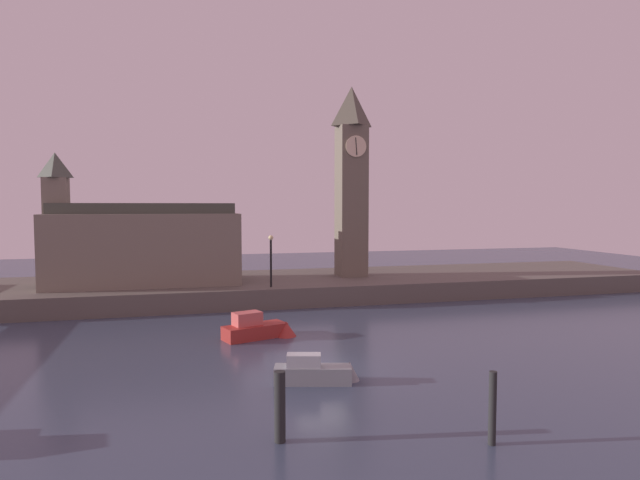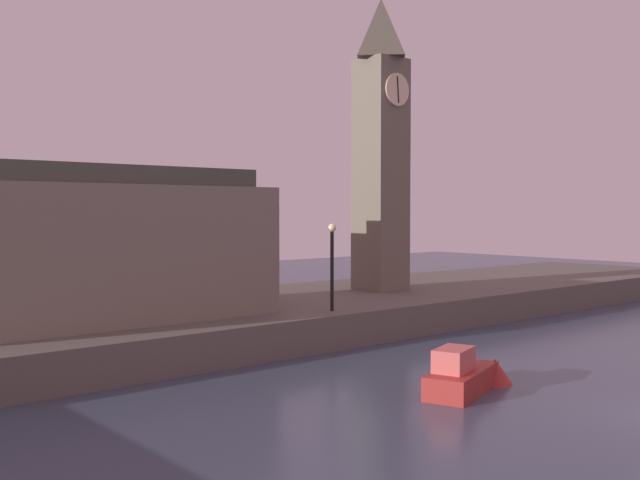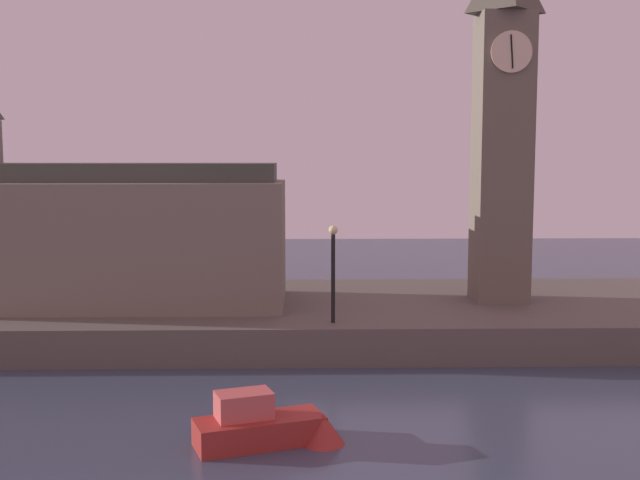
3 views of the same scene
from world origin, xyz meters
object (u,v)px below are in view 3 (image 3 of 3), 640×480
at_px(clock_tower, 503,116).
at_px(parliament_hall, 116,235).
at_px(boat_dinghy_red, 271,426).
at_px(streetlamp, 333,262).

height_order(clock_tower, parliament_hall, clock_tower).
relative_size(parliament_hall, boat_dinghy_red, 3.16).
xyz_separation_m(parliament_hall, streetlamp, (9.40, -4.17, -0.66)).
distance_m(clock_tower, boat_dinghy_red, 19.23).
distance_m(parliament_hall, streetlamp, 10.31).
relative_size(streetlamp, boat_dinghy_red, 0.86).
distance_m(clock_tower, parliament_hall, 17.89).
bearing_deg(parliament_hall, boat_dinghy_red, -61.13).
bearing_deg(clock_tower, parliament_hall, -178.49).
relative_size(clock_tower, streetlamp, 4.18).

